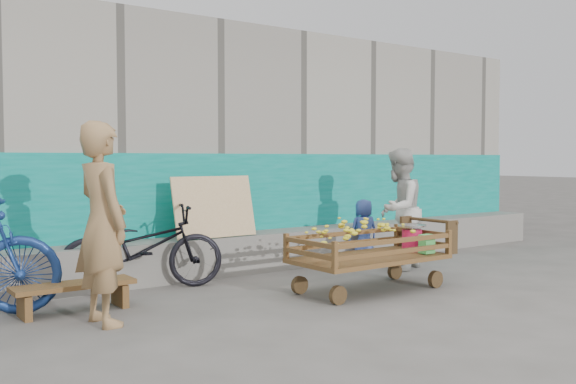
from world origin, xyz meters
TOP-DOWN VIEW (x-y plane):
  - ground at (0.00, 0.00)m, footprint 80.00×80.00m
  - building_wall at (-0.00, 4.05)m, footprint 12.00×3.50m
  - banana_cart at (1.18, 0.65)m, footprint 1.74×0.80m
  - bench at (-1.51, 1.50)m, footprint 1.04×0.31m
  - vendor_man at (-1.44, 0.95)m, footprint 0.44×0.63m
  - woman at (2.35, 1.36)m, footprint 0.87×0.78m
  - child at (2.35, 1.98)m, footprint 0.45×0.34m
  - bicycle_dark at (-0.63, 2.05)m, footprint 1.74×1.02m

SIDE VIEW (x-z plane):
  - ground at x=0.00m, z-range 0.00..0.00m
  - bench at x=-1.51m, z-range 0.06..0.32m
  - child at x=2.35m, z-range 0.00..0.82m
  - bicycle_dark at x=-0.63m, z-range 0.00..0.86m
  - banana_cart at x=1.18m, z-range 0.13..0.87m
  - woman at x=2.35m, z-range 0.00..1.46m
  - vendor_man at x=-1.44m, z-range 0.00..1.64m
  - building_wall at x=0.00m, z-range -0.03..2.97m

